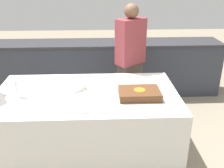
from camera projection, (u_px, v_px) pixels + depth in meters
name	position (u px, v px, depth m)	size (l,w,h in m)	color
ground_plane	(89.00, 149.00, 3.22)	(14.00, 14.00, 0.00)	gray
back_counter	(91.00, 68.00, 4.55)	(4.40, 0.58, 0.92)	#333842
dining_table	(87.00, 122.00, 3.07)	(2.04, 1.15, 0.77)	white
cake	(139.00, 93.00, 2.80)	(0.48, 0.35, 0.09)	#B7B2AD
plate_stack	(76.00, 85.00, 3.00)	(0.22, 0.22, 0.08)	white
wine_glass	(18.00, 87.00, 2.76)	(0.07, 0.07, 0.19)	white
side_plate_near_cake	(141.00, 84.00, 3.13)	(0.20, 0.20, 0.00)	white
utensil_pile	(80.00, 111.00, 2.52)	(0.18, 0.11, 0.02)	white
person_cutting_cake	(130.00, 62.00, 3.63)	(0.44, 0.39, 1.64)	#4C4238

